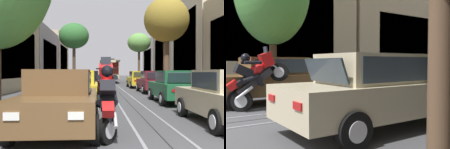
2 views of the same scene
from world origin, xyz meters
The scene contains 5 objects.
building_facade_left centered at (-10.19, 26.17, 4.05)m, with size 5.50×53.98×9.78m.
parked_car_brown_near_left centered at (-2.44, 3.37, 0.80)m, with size 2.03×4.37×1.58m.
parked_car_yellow_second_left centered at (-2.42, 8.83, 0.80)m, with size 2.05×4.38×1.58m.
parked_car_beige_near_right centered at (2.25, 3.98, 0.80)m, with size 2.02×4.37×1.58m.
motorcycle_with_rider centered at (-1.28, 2.42, 0.98)m, with size 0.48×1.83×1.88m.
Camera 2 is at (6.36, 0.15, 1.41)m, focal length 41.68 mm.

